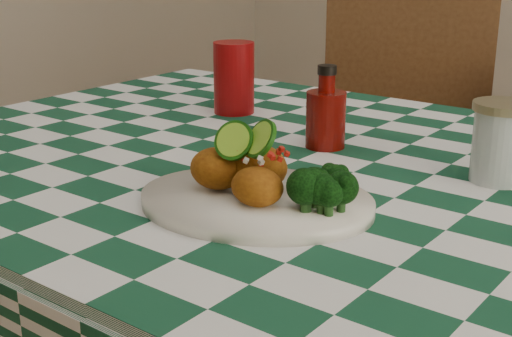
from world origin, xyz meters
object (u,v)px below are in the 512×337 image
Objects in this scene: ketchup_bottle at (326,107)px; mason_jar at (501,142)px; plate at (256,202)px; red_tumbler at (234,78)px; wooden_chair_left at (391,182)px; fried_chicken_pile at (253,161)px.

mason_jar is (0.30, 0.00, -0.01)m from ketchup_bottle.
plate is 2.24× the size of ketchup_bottle.
ketchup_bottle is (0.28, -0.10, -0.00)m from red_tumbler.
wooden_chair_left reaches higher than mason_jar.
fried_chicken_pile is 1.04m from wooden_chair_left.
ketchup_bottle is (-0.08, 0.30, 0.06)m from plate.
red_tumbler is 0.30m from ketchup_bottle.
red_tumbler reaches higher than fried_chicken_pile.
plate is 2.16× the size of fried_chicken_pile.
plate is 0.31× the size of wooden_chair_left.
mason_jar is 0.12× the size of wooden_chair_left.
wooden_chair_left reaches higher than ketchup_bottle.
fried_chicken_pile is 1.23× the size of mason_jar.
plate is 2.19× the size of red_tumbler.
red_tumbler is 0.65m from wooden_chair_left.
ketchup_bottle is at bearing -19.86° from red_tumbler.
fried_chicken_pile is 1.04× the size of ketchup_bottle.
red_tumbler reaches higher than plate.
mason_jar is at bearing 54.74° from plate.
plate is at bearing 0.00° from fried_chicken_pile.
mason_jar is at bearing -72.03° from wooden_chair_left.
ketchup_bottle reaches higher than plate.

